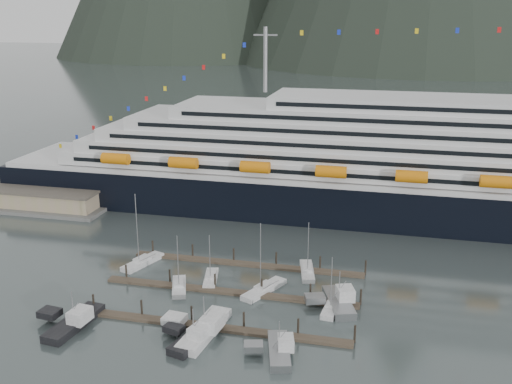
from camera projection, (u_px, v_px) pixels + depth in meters
The scene contains 17 objects.
ground at pixel (251, 303), 106.70m from camera, with size 1600.00×1600.00×0.00m, color #424E4D.
cruise_ship at pixel (423, 171), 147.55m from camera, with size 210.00×30.40×50.30m.
warehouse at pixel (30, 196), 161.31m from camera, with size 46.00×20.00×5.80m.
dock_near at pixel (207, 326), 98.46m from camera, with size 48.18×2.28×3.20m.
dock_mid at pixel (229, 291), 110.56m from camera, with size 48.18×2.28×3.20m.
dock_far at pixel (247, 264), 122.65m from camera, with size 48.18×2.28×3.20m.
sailboat_a at pixel (179, 287), 112.03m from camera, with size 5.26×8.88×11.47m.
sailboat_c at pixel (211, 279), 115.49m from camera, with size 4.12×8.85×10.14m.
sailboat_d at pixel (264, 290), 110.98m from camera, with size 6.86×11.01×14.27m.
sailboat_e at pixel (143, 262), 122.98m from camera, with size 5.91×10.66×15.93m.
sailboat_g at pixel (307, 271), 118.80m from camera, with size 4.49×9.99×11.47m.
sailboat_h at pixel (331, 308), 104.07m from camera, with size 2.99×8.10×10.65m.
trawler_a at pixel (73, 321), 98.67m from camera, with size 9.46×13.04×6.99m.
trawler_b at pixel (193, 338), 93.80m from camera, with size 8.38×10.52×6.47m.
trawler_c at pixel (203, 329), 96.43m from camera, with size 10.30×14.50×7.24m.
trawler_d at pixel (278, 349), 90.68m from camera, with size 8.20×10.65×6.03m.
trawler_e at pixel (338, 301), 105.52m from camera, with size 9.68×11.84×7.32m.
Camera 1 is at (23.50, -93.42, 50.01)m, focal length 42.00 mm.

